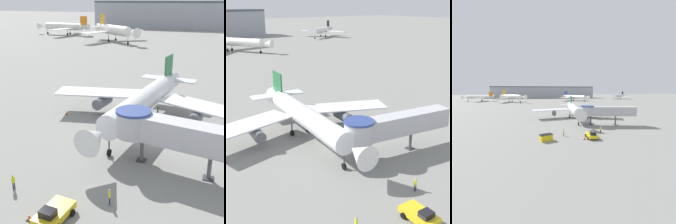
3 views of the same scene
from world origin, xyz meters
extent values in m
plane|color=gray|center=(0.00, 0.00, 0.00)|extent=(800.00, 800.00, 0.00)
cylinder|color=silver|center=(-2.42, 4.51, 3.80)|extent=(5.46, 22.88, 3.12)
cone|color=silver|center=(-3.90, -9.71, 3.80)|extent=(3.46, 3.74, 3.12)
cone|color=silver|center=(-1.12, 16.88, 3.80)|extent=(3.59, 4.98, 3.12)
cube|color=silver|center=(-10.78, 8.29, 3.26)|extent=(15.02, 7.80, 0.22)
cube|color=silver|center=(6.55, 6.48, 3.26)|extent=(15.07, 10.31, 0.22)
cube|color=#1E6638|center=(-1.15, 16.64, 6.61)|extent=(0.66, 4.01, 4.06)
cube|color=silver|center=(-1.10, 17.11, 4.35)|extent=(9.97, 3.80, 0.18)
cylinder|color=#565960|center=(-9.78, 6.84, 2.15)|extent=(2.12, 4.16, 1.72)
cylinder|color=#565960|center=(5.27, 5.26, 2.15)|extent=(2.12, 4.16, 1.72)
cylinder|color=#4C4C51|center=(-3.55, -6.32, 1.35)|extent=(0.18, 0.18, 1.79)
cylinder|color=black|center=(-3.55, -6.32, 0.45)|extent=(0.35, 0.92, 0.90)
cylinder|color=#4C4C51|center=(-3.52, 7.48, 1.35)|extent=(0.22, 0.22, 1.79)
cylinder|color=black|center=(-3.52, 7.48, 0.45)|extent=(0.49, 0.94, 0.90)
cylinder|color=#4C4C51|center=(-0.72, 7.19, 1.35)|extent=(0.22, 0.22, 1.79)
cylinder|color=black|center=(-0.72, 7.19, 0.45)|extent=(0.49, 0.94, 0.90)
cube|color=#B7B7BC|center=(6.59, -7.10, 4.35)|extent=(15.13, 5.09, 2.80)
cylinder|color=#B7B7BC|center=(-0.75, -5.84, 4.35)|extent=(3.90, 3.90, 2.80)
cylinder|color=navy|center=(-0.75, -5.84, 5.90)|extent=(4.10, 4.10, 0.30)
cylinder|color=#56565B|center=(0.42, -6.04, 1.47)|extent=(0.44, 0.44, 2.95)
cube|color=#333338|center=(0.42, -6.04, 0.06)|extent=(1.10, 1.10, 0.12)
cylinder|color=#56565B|center=(8.06, -7.36, 1.47)|extent=(0.44, 0.44, 2.95)
cube|color=#333338|center=(8.06, -7.36, 0.06)|extent=(1.10, 1.10, 0.12)
cube|color=yellow|center=(-3.77, -18.71, 0.63)|extent=(2.42, 3.98, 0.65)
cube|color=black|center=(-3.84, -19.57, 1.25)|extent=(1.35, 1.17, 0.59)
cylinder|color=black|center=(-4.93, -19.67, 0.30)|extent=(0.39, 0.63, 0.61)
cylinder|color=black|center=(-2.78, -19.85, 0.30)|extent=(0.39, 0.63, 0.61)
cylinder|color=black|center=(-4.76, -17.58, 0.30)|extent=(0.39, 0.63, 0.61)
cylinder|color=black|center=(-2.61, -17.75, 0.30)|extent=(0.39, 0.63, 0.61)
cube|color=yellow|center=(-14.12, -18.91, 0.66)|extent=(2.91, 2.25, 1.32)
cube|color=black|center=(-14.12, -18.91, 1.36)|extent=(3.08, 2.39, 0.08)
cube|color=black|center=(10.39, 2.63, 0.02)|extent=(0.48, 0.48, 0.04)
cone|color=orange|center=(10.39, 2.63, 0.42)|extent=(0.33, 0.33, 0.75)
cylinder|color=white|center=(10.39, 2.63, 0.51)|extent=(0.18, 0.18, 0.09)
cube|color=black|center=(-15.36, 4.65, 0.02)|extent=(0.38, 0.38, 0.04)
cone|color=orange|center=(-15.36, 4.65, 0.34)|extent=(0.26, 0.26, 0.60)
cylinder|color=white|center=(-15.36, 4.65, 0.41)|extent=(0.14, 0.14, 0.07)
cube|color=black|center=(-5.72, -19.58, 0.02)|extent=(0.49, 0.49, 0.04)
cone|color=orange|center=(-5.72, -19.58, 0.42)|extent=(0.34, 0.34, 0.77)
cylinder|color=white|center=(-5.72, -19.58, 0.52)|extent=(0.19, 0.19, 0.09)
cylinder|color=#1E2338|center=(-0.12, -15.06, 0.39)|extent=(0.11, 0.11, 0.78)
cylinder|color=#1E2338|center=(-0.06, -15.21, 0.39)|extent=(0.11, 0.11, 0.78)
cube|color=#D1E019|center=(-0.09, -15.14, 1.09)|extent=(0.28, 0.35, 0.62)
sphere|color=tan|center=(-0.09, -15.14, 1.51)|extent=(0.21, 0.21, 0.21)
cylinder|color=#1E2338|center=(-9.87, -16.30, 0.39)|extent=(0.12, 0.12, 0.79)
cylinder|color=#1E2338|center=(-9.83, -16.14, 0.39)|extent=(0.12, 0.12, 0.79)
cube|color=#D1E019|center=(-9.85, -16.22, 1.10)|extent=(0.26, 0.35, 0.63)
sphere|color=tan|center=(-9.85, -16.22, 1.52)|extent=(0.21, 0.21, 0.21)
cylinder|color=white|center=(22.43, 105.63, 4.36)|extent=(17.28, 26.22, 3.55)
cone|color=white|center=(31.24, 90.51, 4.36)|extent=(5.03, 5.15, 3.55)
cone|color=white|center=(14.70, 118.92, 4.36)|extent=(5.74, 6.38, 3.55)
cube|color=white|center=(11.77, 103.46, 3.74)|extent=(15.86, 16.74, 0.22)
cube|color=white|center=(29.60, 113.83, 3.74)|extent=(17.97, 9.47, 0.22)
cube|color=navy|center=(14.84, 118.69, 7.55)|extent=(2.66, 4.33, 4.61)
cube|color=white|center=(14.57, 119.15, 4.98)|extent=(11.76, 8.79, 0.18)
cylinder|color=#4C4C51|center=(29.19, 94.02, 1.57)|extent=(0.18, 0.18, 2.04)
cylinder|color=black|center=(29.19, 94.02, 0.55)|extent=(0.78, 1.08, 1.10)
cylinder|color=#4C4C51|center=(19.28, 107.89, 1.57)|extent=(0.22, 0.22, 2.04)
cylinder|color=black|center=(19.28, 107.89, 0.55)|extent=(0.90, 1.15, 1.10)
cylinder|color=#4C4C51|center=(22.04, 109.49, 1.57)|extent=(0.22, 0.22, 2.04)
cylinder|color=black|center=(22.04, 109.49, 0.55)|extent=(0.90, 1.15, 1.10)
cylinder|color=white|center=(-75.07, 112.62, 4.27)|extent=(20.69, 4.23, 3.46)
cone|color=white|center=(-88.64, 112.11, 4.27)|extent=(3.94, 3.60, 3.46)
cone|color=white|center=(-63.58, 113.05, 4.27)|extent=(5.32, 3.66, 3.46)
cube|color=white|center=(-72.87, 120.53, 3.67)|extent=(8.64, 13.07, 0.22)
cube|color=white|center=(-72.28, 104.90, 3.67)|extent=(7.88, 13.01, 0.22)
cube|color=orange|center=(-63.84, 113.04, 7.39)|extent=(3.85, 0.38, 4.50)
cube|color=white|center=(-63.32, 113.06, 4.88)|extent=(3.00, 8.38, 0.18)
cylinder|color=#4C4C51|center=(-85.19, 112.24, 1.55)|extent=(0.18, 0.18, 1.99)
cylinder|color=black|center=(-85.19, 112.24, 0.55)|extent=(1.11, 0.30, 1.10)
cylinder|color=#4C4C51|center=(-72.56, 114.28, 1.55)|extent=(0.22, 0.22, 1.99)
cylinder|color=black|center=(-72.56, 114.28, 0.55)|extent=(1.11, 0.44, 1.10)
cylinder|color=#4C4C51|center=(-72.44, 111.16, 1.55)|extent=(0.22, 0.22, 1.99)
cylinder|color=black|center=(-72.44, 111.16, 0.55)|extent=(1.11, 0.44, 1.10)
cylinder|color=white|center=(88.39, 134.67, 4.34)|extent=(19.89, 14.75, 3.52)
cone|color=white|center=(76.61, 126.93, 4.34)|extent=(5.17, 5.07, 3.52)
cone|color=white|center=(98.39, 141.25, 4.34)|extent=(6.35, 5.85, 3.52)
cube|color=white|center=(86.06, 143.03, 3.72)|extent=(13.22, 11.95, 0.22)
cube|color=white|center=(95.14, 129.22, 3.72)|extent=(8.17, 13.84, 0.22)
cube|color=black|center=(98.17, 141.11, 7.51)|extent=(3.46, 2.39, 4.58)
cube|color=white|center=(98.61, 141.40, 4.95)|extent=(7.19, 8.92, 0.18)
cylinder|color=#4C4C51|center=(79.58, 128.88, 1.56)|extent=(0.18, 0.18, 2.03)
cylinder|color=black|center=(79.58, 128.88, 0.55)|extent=(1.06, 0.82, 1.10)
cylinder|color=#4C4C51|center=(89.76, 137.47, 1.56)|extent=(0.22, 0.22, 2.03)
cylinder|color=black|center=(89.76, 137.47, 0.55)|extent=(1.14, 0.94, 1.10)
cylinder|color=#4C4C51|center=(91.50, 134.82, 1.56)|extent=(0.22, 0.22, 2.03)
cylinder|color=black|center=(91.50, 134.82, 0.55)|extent=(1.14, 0.94, 1.10)
cylinder|color=white|center=(-39.79, 94.64, 5.07)|extent=(18.09, 15.18, 4.21)
cone|color=white|center=(-28.84, 86.31, 5.07)|extent=(6.23, 6.15, 4.21)
cone|color=white|center=(-48.74, 101.45, 5.07)|extent=(7.57, 7.17, 4.21)
cube|color=white|center=(-47.29, 89.22, 4.34)|extent=(9.06, 14.35, 0.22)
cube|color=white|center=(-36.56, 103.31, 4.34)|extent=(13.88, 11.70, 0.22)
cube|color=gold|center=(-48.48, 101.26, 8.86)|extent=(3.30, 2.59, 5.47)
cube|color=white|center=(-48.99, 101.65, 5.81)|extent=(7.77, 8.98, 0.18)
cylinder|color=#4C4C51|center=(-31.85, 88.60, 1.76)|extent=(0.18, 0.18, 2.42)
cylinder|color=black|center=(-31.85, 88.60, 0.55)|extent=(1.03, 0.87, 1.10)
cylinder|color=#4C4C51|center=(-42.88, 94.62, 1.76)|extent=(0.22, 0.22, 2.42)
cylinder|color=black|center=(-42.88, 94.62, 0.55)|extent=(1.12, 0.98, 1.10)
cylinder|color=#4C4C51|center=(-40.59, 97.63, 1.76)|extent=(0.22, 0.22, 2.42)
cylinder|color=black|center=(-40.59, 97.63, 0.55)|extent=(1.12, 0.98, 1.10)
cube|color=#999EA8|center=(-8.08, 175.00, 7.87)|extent=(144.31, 20.30, 15.74)
cube|color=#4C515B|center=(-8.08, 175.00, 16.34)|extent=(144.31, 20.71, 1.20)
camera|label=1|loc=(8.62, -37.60, 17.81)|focal=50.00mm
camera|label=2|loc=(-25.74, -34.48, 20.45)|focal=50.00mm
camera|label=3|loc=(-15.40, -50.17, 10.62)|focal=24.00mm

